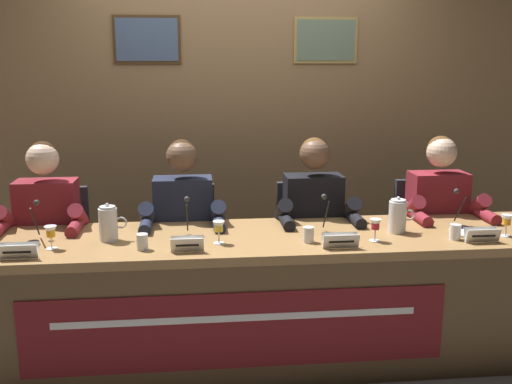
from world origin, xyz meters
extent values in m
plane|color=#70665B|center=(0.00, 0.00, 0.00)|extent=(12.00, 12.00, 0.00)
cube|color=#937047|center=(0.00, 1.35, 1.30)|extent=(4.77, 0.12, 2.60)
cube|color=#4C3319|center=(-0.65, 1.29, 1.84)|extent=(0.48, 0.02, 0.34)
cube|color=slate|center=(-0.65, 1.27, 1.84)|extent=(0.44, 0.01, 0.30)
cube|color=tan|center=(0.65, 1.29, 1.84)|extent=(0.47, 0.02, 0.34)
cube|color=slate|center=(0.65, 1.27, 1.84)|extent=(0.43, 0.01, 0.30)
cube|color=olive|center=(0.00, 0.00, 0.71)|extent=(3.57, 0.73, 0.05)
cube|color=brown|center=(0.00, -0.34, 0.34)|extent=(3.51, 0.04, 0.69)
cube|color=maroon|center=(-0.13, -0.36, 0.34)|extent=(2.17, 0.01, 0.41)
cube|color=white|center=(-0.13, -0.37, 0.42)|extent=(1.85, 0.00, 0.04)
cylinder|color=black|center=(-1.23, 0.46, 0.01)|extent=(0.44, 0.44, 0.02)
cylinder|color=black|center=(-1.23, 0.46, 0.23)|extent=(0.05, 0.05, 0.41)
cube|color=#232328|center=(-1.23, 0.46, 0.44)|extent=(0.44, 0.44, 0.03)
cube|color=#232328|center=(-1.23, 0.66, 0.68)|extent=(0.40, 0.05, 0.44)
cylinder|color=black|center=(-1.33, 0.11, 0.23)|extent=(0.10, 0.10, 0.46)
cylinder|color=black|center=(-1.13, 0.11, 0.23)|extent=(0.10, 0.10, 0.46)
cylinder|color=black|center=(-1.33, 0.26, 0.51)|extent=(0.13, 0.34, 0.13)
cylinder|color=black|center=(-1.13, 0.26, 0.51)|extent=(0.13, 0.34, 0.13)
cube|color=maroon|center=(-1.23, 0.43, 0.75)|extent=(0.36, 0.20, 0.48)
sphere|color=beige|center=(-1.23, 0.41, 1.12)|extent=(0.19, 0.19, 0.19)
sphere|color=#331E0F|center=(-1.23, 0.43, 1.14)|extent=(0.17, 0.17, 0.17)
cylinder|color=maroon|center=(-1.44, 0.33, 0.77)|extent=(0.09, 0.30, 0.25)
cylinder|color=maroon|center=(-1.02, 0.33, 0.77)|extent=(0.09, 0.30, 0.25)
cylinder|color=maroon|center=(-1.02, 0.17, 0.77)|extent=(0.07, 0.24, 0.07)
cube|color=white|center=(-1.21, -0.29, 0.78)|extent=(0.19, 0.03, 0.08)
cube|color=white|center=(-1.21, -0.25, 0.78)|extent=(0.19, 0.03, 0.08)
cube|color=black|center=(-1.21, -0.29, 0.78)|extent=(0.13, 0.01, 0.01)
cylinder|color=white|center=(-1.08, -0.13, 0.74)|extent=(0.06, 0.06, 0.00)
cylinder|color=white|center=(-1.08, -0.13, 0.77)|extent=(0.01, 0.01, 0.05)
cone|color=white|center=(-1.08, -0.13, 0.83)|extent=(0.06, 0.06, 0.06)
cylinder|color=orange|center=(-1.08, -0.13, 0.82)|extent=(0.04, 0.04, 0.04)
cylinder|color=black|center=(-1.19, -0.04, 0.75)|extent=(0.06, 0.06, 0.02)
cylinder|color=black|center=(-1.19, 0.02, 0.85)|extent=(0.01, 0.13, 0.18)
sphere|color=#2D2D2D|center=(-1.19, 0.08, 0.94)|extent=(0.03, 0.03, 0.03)
cylinder|color=black|center=(-0.41, 0.46, 0.01)|extent=(0.44, 0.44, 0.02)
cylinder|color=black|center=(-0.41, 0.46, 0.23)|extent=(0.05, 0.05, 0.41)
cube|color=#232328|center=(-0.41, 0.46, 0.44)|extent=(0.44, 0.44, 0.03)
cube|color=#232328|center=(-0.41, 0.66, 0.68)|extent=(0.40, 0.05, 0.44)
cylinder|color=black|center=(-0.51, 0.11, 0.23)|extent=(0.10, 0.10, 0.46)
cylinder|color=black|center=(-0.31, 0.11, 0.23)|extent=(0.10, 0.10, 0.46)
cylinder|color=black|center=(-0.51, 0.26, 0.51)|extent=(0.13, 0.34, 0.13)
cylinder|color=black|center=(-0.31, 0.26, 0.51)|extent=(0.13, 0.34, 0.13)
cube|color=#1E2338|center=(-0.41, 0.43, 0.75)|extent=(0.36, 0.20, 0.48)
sphere|color=brown|center=(-0.41, 0.41, 1.12)|extent=(0.19, 0.19, 0.19)
sphere|color=#331E0F|center=(-0.41, 0.43, 1.14)|extent=(0.17, 0.17, 0.17)
cylinder|color=#1E2338|center=(-0.62, 0.33, 0.77)|extent=(0.09, 0.30, 0.25)
cylinder|color=#1E2338|center=(-0.20, 0.33, 0.77)|extent=(0.09, 0.30, 0.25)
cylinder|color=#1E2338|center=(-0.62, 0.17, 0.77)|extent=(0.07, 0.24, 0.07)
cylinder|color=#1E2338|center=(-0.20, 0.17, 0.77)|extent=(0.07, 0.24, 0.07)
cube|color=white|center=(-0.38, -0.26, 0.78)|extent=(0.17, 0.03, 0.08)
cube|color=white|center=(-0.38, -0.23, 0.78)|extent=(0.17, 0.03, 0.08)
cube|color=black|center=(-0.38, -0.26, 0.78)|extent=(0.12, 0.01, 0.01)
cylinder|color=white|center=(-0.21, -0.12, 0.74)|extent=(0.06, 0.06, 0.00)
cylinder|color=white|center=(-0.21, -0.12, 0.77)|extent=(0.01, 0.01, 0.05)
cone|color=white|center=(-0.21, -0.12, 0.83)|extent=(0.06, 0.06, 0.06)
cylinder|color=yellow|center=(-0.21, -0.12, 0.82)|extent=(0.04, 0.04, 0.04)
cylinder|color=silver|center=(-0.61, -0.19, 0.78)|extent=(0.06, 0.06, 0.08)
cylinder|color=silver|center=(-0.61, -0.19, 0.76)|extent=(0.05, 0.05, 0.05)
cylinder|color=black|center=(-0.38, -0.05, 0.75)|extent=(0.06, 0.06, 0.02)
cylinder|color=black|center=(-0.38, 0.02, 0.85)|extent=(0.01, 0.13, 0.18)
sphere|color=#2D2D2D|center=(-0.38, 0.08, 0.94)|extent=(0.03, 0.03, 0.03)
cylinder|color=black|center=(0.41, 0.46, 0.01)|extent=(0.44, 0.44, 0.02)
cylinder|color=black|center=(0.41, 0.46, 0.23)|extent=(0.05, 0.05, 0.41)
cube|color=#232328|center=(0.41, 0.46, 0.44)|extent=(0.44, 0.44, 0.03)
cube|color=#232328|center=(0.41, 0.66, 0.68)|extent=(0.40, 0.05, 0.44)
cylinder|color=black|center=(0.31, 0.11, 0.23)|extent=(0.10, 0.10, 0.46)
cylinder|color=black|center=(0.51, 0.11, 0.23)|extent=(0.10, 0.10, 0.46)
cylinder|color=black|center=(0.31, 0.26, 0.51)|extent=(0.13, 0.34, 0.13)
cylinder|color=black|center=(0.51, 0.26, 0.51)|extent=(0.13, 0.34, 0.13)
cube|color=black|center=(0.41, 0.43, 0.75)|extent=(0.36, 0.20, 0.48)
sphere|color=brown|center=(0.41, 0.41, 1.12)|extent=(0.19, 0.19, 0.19)
sphere|color=#593819|center=(0.41, 0.43, 1.14)|extent=(0.17, 0.17, 0.17)
cylinder|color=black|center=(0.20, 0.33, 0.77)|extent=(0.09, 0.30, 0.25)
cylinder|color=black|center=(0.62, 0.33, 0.77)|extent=(0.09, 0.30, 0.25)
cylinder|color=black|center=(0.20, 0.17, 0.77)|extent=(0.07, 0.24, 0.07)
cylinder|color=black|center=(0.62, 0.17, 0.77)|extent=(0.07, 0.24, 0.07)
cube|color=white|center=(0.41, -0.28, 0.78)|extent=(0.19, 0.03, 0.08)
cube|color=white|center=(0.41, -0.25, 0.78)|extent=(0.19, 0.03, 0.08)
cube|color=black|center=(0.41, -0.29, 0.78)|extent=(0.13, 0.01, 0.01)
cylinder|color=white|center=(0.63, -0.17, 0.74)|extent=(0.06, 0.06, 0.00)
cylinder|color=white|center=(0.63, -0.17, 0.77)|extent=(0.01, 0.01, 0.05)
cone|color=white|center=(0.63, -0.17, 0.83)|extent=(0.06, 0.06, 0.06)
cylinder|color=#B21E2D|center=(0.63, -0.17, 0.82)|extent=(0.04, 0.04, 0.04)
cylinder|color=silver|center=(0.27, -0.15, 0.78)|extent=(0.06, 0.06, 0.08)
cylinder|color=silver|center=(0.27, -0.15, 0.76)|extent=(0.05, 0.05, 0.05)
cylinder|color=black|center=(0.40, -0.07, 0.75)|extent=(0.06, 0.06, 0.02)
cylinder|color=black|center=(0.40, 0.00, 0.85)|extent=(0.01, 0.13, 0.18)
sphere|color=#2D2D2D|center=(0.40, 0.06, 0.94)|extent=(0.03, 0.03, 0.03)
cylinder|color=black|center=(1.23, 0.46, 0.01)|extent=(0.44, 0.44, 0.02)
cylinder|color=black|center=(1.23, 0.46, 0.23)|extent=(0.05, 0.05, 0.41)
cube|color=#232328|center=(1.23, 0.46, 0.44)|extent=(0.44, 0.44, 0.03)
cube|color=#232328|center=(1.23, 0.66, 0.68)|extent=(0.40, 0.05, 0.44)
cylinder|color=black|center=(1.13, 0.11, 0.23)|extent=(0.10, 0.10, 0.46)
cylinder|color=black|center=(1.33, 0.11, 0.23)|extent=(0.10, 0.10, 0.46)
cylinder|color=black|center=(1.13, 0.26, 0.51)|extent=(0.13, 0.34, 0.13)
cylinder|color=black|center=(1.33, 0.26, 0.51)|extent=(0.13, 0.34, 0.13)
cube|color=maroon|center=(1.23, 0.43, 0.75)|extent=(0.36, 0.20, 0.48)
sphere|color=beige|center=(1.23, 0.41, 1.12)|extent=(0.19, 0.19, 0.19)
sphere|color=#593819|center=(1.23, 0.43, 1.14)|extent=(0.17, 0.17, 0.17)
cylinder|color=maroon|center=(1.02, 0.33, 0.77)|extent=(0.09, 0.30, 0.25)
cylinder|color=maroon|center=(1.44, 0.33, 0.77)|extent=(0.09, 0.30, 0.25)
cylinder|color=maroon|center=(1.02, 0.17, 0.77)|extent=(0.07, 0.24, 0.07)
cylinder|color=maroon|center=(1.44, 0.17, 0.77)|extent=(0.07, 0.24, 0.07)
cube|color=white|center=(1.20, -0.26, 0.78)|extent=(0.19, 0.03, 0.08)
cube|color=white|center=(1.20, -0.23, 0.78)|extent=(0.19, 0.03, 0.08)
cube|color=black|center=(1.20, -0.26, 0.78)|extent=(0.13, 0.01, 0.01)
cylinder|color=white|center=(1.38, -0.16, 0.74)|extent=(0.06, 0.06, 0.00)
cylinder|color=white|center=(1.38, -0.16, 0.77)|extent=(0.01, 0.01, 0.05)
cone|color=white|center=(1.38, -0.16, 0.83)|extent=(0.06, 0.06, 0.06)
cylinder|color=orange|center=(1.38, -0.16, 0.82)|extent=(0.04, 0.04, 0.04)
cylinder|color=silver|center=(1.07, -0.18, 0.78)|extent=(0.06, 0.06, 0.08)
cylinder|color=silver|center=(1.07, -0.18, 0.76)|extent=(0.05, 0.05, 0.05)
cylinder|color=black|center=(1.21, -0.01, 0.75)|extent=(0.06, 0.06, 0.02)
cylinder|color=black|center=(1.21, 0.05, 0.85)|extent=(0.01, 0.13, 0.18)
sphere|color=#2D2D2D|center=(1.21, 0.12, 0.94)|extent=(0.03, 0.03, 0.03)
cylinder|color=silver|center=(-0.80, -0.01, 0.83)|extent=(0.10, 0.10, 0.18)
cylinder|color=silver|center=(-0.80, -0.01, 0.92)|extent=(0.08, 0.09, 0.01)
sphere|color=silver|center=(-0.80, -0.01, 0.94)|extent=(0.02, 0.02, 0.02)
torus|color=silver|center=(-0.74, -0.01, 0.84)|extent=(0.07, 0.01, 0.07)
cylinder|color=silver|center=(0.80, -0.02, 0.83)|extent=(0.10, 0.10, 0.18)
cylinder|color=silver|center=(0.80, -0.02, 0.92)|extent=(0.08, 0.09, 0.01)
sphere|color=silver|center=(0.80, -0.02, 0.94)|extent=(0.02, 0.02, 0.02)
torus|color=silver|center=(0.87, -0.02, 0.84)|extent=(0.07, 0.01, 0.07)
cube|color=white|center=(1.22, -0.08, 0.74)|extent=(0.21, 0.16, 0.01)
camera|label=1|loc=(-0.33, -3.12, 1.69)|focal=41.15mm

